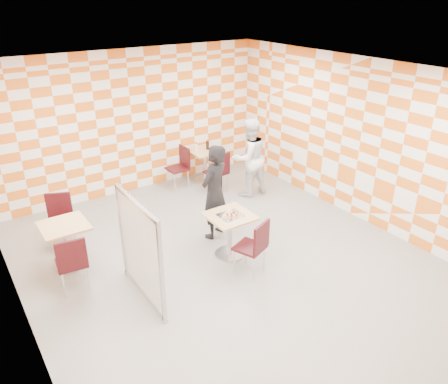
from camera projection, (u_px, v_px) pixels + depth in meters
name	position (u px, v px, depth m)	size (l,w,h in m)	color
room_shell	(207.00, 166.00, 6.93)	(7.00, 7.00, 7.00)	gray
main_table	(230.00, 228.00, 7.12)	(0.70, 0.70, 0.75)	tan
second_table	(205.00, 160.00, 9.94)	(0.70, 0.70, 0.75)	tan
empty_table	(66.00, 238.00, 6.83)	(0.70, 0.70, 0.75)	tan
chair_main_front	(255.00, 244.00, 6.62)	(0.55, 0.55, 0.92)	#350A0F
chair_second_front	(219.00, 170.00, 9.32)	(0.46, 0.47, 0.92)	#350A0F
chair_second_side	(181.00, 164.00, 9.62)	(0.44, 0.43, 0.92)	#350A0F
chair_empty_near	(72.00, 261.00, 6.21)	(0.47, 0.47, 0.92)	#350A0F
chair_empty_far	(59.00, 216.00, 7.43)	(0.56, 0.56, 0.92)	#350A0F
partition	(140.00, 250.00, 6.00)	(0.08, 1.38, 1.55)	white
man_dark	(214.00, 192.00, 7.56)	(0.62, 0.41, 1.71)	black
man_white	(249.00, 158.00, 9.15)	(0.81, 0.63, 1.67)	white
pizza_on_foil	(231.00, 214.00, 7.00)	(0.40, 0.40, 0.04)	silver
sport_bottle	(196.00, 147.00, 9.76)	(0.06, 0.06, 0.20)	white
soda_bottle	(208.00, 145.00, 9.83)	(0.07, 0.07, 0.23)	black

